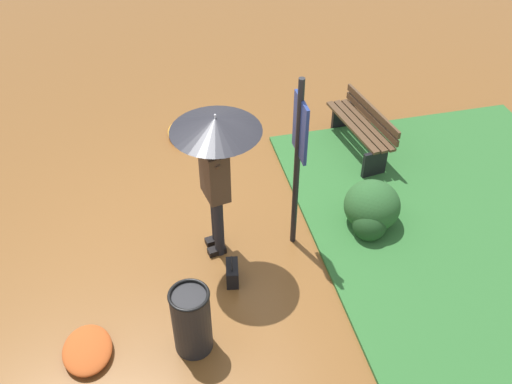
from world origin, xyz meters
TOP-DOWN VIEW (x-y plane):
  - ground_plane at (0.00, 0.00)m, footprint 18.00×18.00m
  - grass_verge at (0.41, 3.31)m, footprint 4.80×4.00m
  - person_with_umbrella at (0.16, 0.14)m, footprint 0.96×0.96m
  - info_sign_post at (0.18, 1.06)m, footprint 0.44×0.07m
  - handbag at (0.64, 0.18)m, footprint 0.32×0.19m
  - park_bench at (-1.41, 2.54)m, footprint 1.40×0.57m
  - trash_bin at (1.43, -0.39)m, footprint 0.42×0.42m
  - shrub_cluster at (0.17, 2.07)m, footprint 0.78×0.71m
  - leaf_pile_near_person at (1.28, -1.48)m, footprint 0.64×0.51m
  - leaf_pile_by_bench at (-2.39, 0.06)m, footprint 0.67×0.54m

SIDE VIEW (x-z plane):
  - ground_plane at x=0.00m, z-range 0.00..0.00m
  - grass_verge at x=0.41m, z-range 0.00..0.05m
  - leaf_pile_near_person at x=1.28m, z-range 0.00..0.14m
  - leaf_pile_by_bench at x=-2.39m, z-range 0.00..0.15m
  - handbag at x=0.64m, z-range -0.06..0.31m
  - shrub_cluster at x=0.17m, z-range -0.02..0.62m
  - park_bench at x=-1.41m, z-range 0.03..0.78m
  - trash_bin at x=1.43m, z-range 0.00..0.84m
  - info_sign_post at x=0.18m, z-range 0.29..2.59m
  - person_with_umbrella at x=0.16m, z-range 0.53..2.57m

